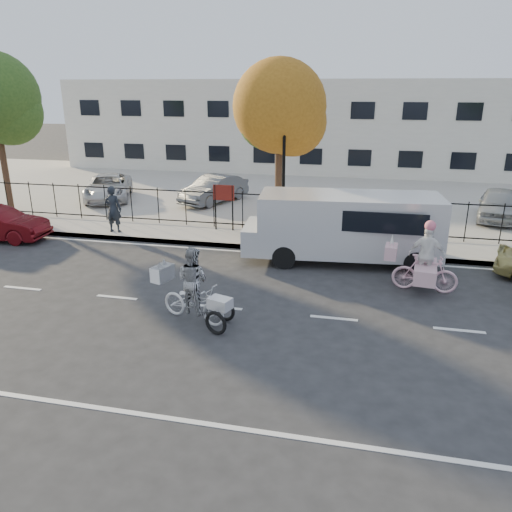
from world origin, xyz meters
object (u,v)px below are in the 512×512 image
(unicorn_bike, at_px, (424,266))
(lamppost, at_px, (284,156))
(zebra_trike, at_px, (193,293))
(lot_car_d, at_px, (498,204))
(pedestrian, at_px, (113,209))
(lot_car_b, at_px, (108,187))
(lot_car_c, at_px, (214,189))
(white_van, at_px, (345,225))

(unicorn_bike, bearing_deg, lamppost, 53.47)
(zebra_trike, relative_size, lot_car_d, 0.58)
(unicorn_bike, distance_m, lot_car_d, 9.43)
(unicorn_bike, xyz_separation_m, pedestrian, (-11.30, 3.24, 0.29))
(zebra_trike, height_order, lot_car_b, zebra_trike)
(lot_car_b, bearing_deg, zebra_trike, -75.35)
(unicorn_bike, height_order, lot_car_c, unicorn_bike)
(pedestrian, height_order, lot_car_b, pedestrian)
(lot_car_b, bearing_deg, lot_car_d, -21.59)
(zebra_trike, height_order, lot_car_d, zebra_trike)
(unicorn_bike, distance_m, white_van, 3.21)
(lot_car_b, relative_size, lot_car_c, 1.13)
(unicorn_bike, bearing_deg, lot_car_b, 65.22)
(zebra_trike, bearing_deg, lot_car_b, 54.55)
(lamppost, bearing_deg, pedestrian, -169.50)
(unicorn_bike, relative_size, lot_car_d, 0.55)
(pedestrian, distance_m, lot_car_c, 6.29)
(zebra_trike, distance_m, pedestrian, 8.53)
(zebra_trike, distance_m, unicorn_bike, 6.59)
(lot_car_c, bearing_deg, lamppost, -26.22)
(lot_car_b, distance_m, lot_car_c, 5.43)
(lamppost, height_order, lot_car_d, lamppost)
(lamppost, distance_m, lot_car_d, 9.85)
(lamppost, bearing_deg, unicorn_bike, -42.59)
(zebra_trike, xyz_separation_m, lot_car_b, (-8.70, 11.85, 0.03))
(white_van, bearing_deg, lot_car_d, 41.48)
(unicorn_bike, bearing_deg, white_van, 53.86)
(lamppost, xyz_separation_m, white_van, (2.47, -2.30, -1.86))
(pedestrian, bearing_deg, lot_car_b, -59.87)
(zebra_trike, distance_m, lot_car_d, 15.21)
(lot_car_b, bearing_deg, lamppost, -45.16)
(lot_car_c, bearing_deg, pedestrian, -89.42)
(zebra_trike, xyz_separation_m, lot_car_c, (-3.29, 12.32, 0.06))
(white_van, bearing_deg, zebra_trike, -127.48)
(lamppost, distance_m, pedestrian, 6.90)
(lot_car_d, bearing_deg, pedestrian, -147.67)
(unicorn_bike, relative_size, lot_car_c, 0.53)
(lot_car_c, bearing_deg, lot_car_d, 19.62)
(pedestrian, xyz_separation_m, lot_car_d, (15.08, 5.40, -0.25))
(zebra_trike, xyz_separation_m, lot_car_d, (9.52, 11.86, 0.06))
(lamppost, xyz_separation_m, pedestrian, (-6.47, -1.20, -2.05))
(lot_car_c, bearing_deg, unicorn_bike, -23.52)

